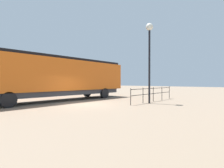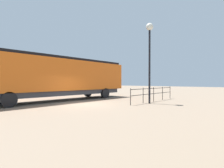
% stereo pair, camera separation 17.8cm
% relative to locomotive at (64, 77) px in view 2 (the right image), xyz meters
% --- Properties ---
extents(ground_plane, '(120.00, 120.00, 0.00)m').
position_rel_locomotive_xyz_m(ground_plane, '(3.87, -0.73, -2.29)').
color(ground_plane, '#84705B').
extents(locomotive, '(3.20, 15.03, 4.08)m').
position_rel_locomotive_xyz_m(locomotive, '(0.00, 0.00, 0.00)').
color(locomotive, orange).
rests_on(locomotive, ground_plane).
extents(lamp_post, '(0.59, 0.59, 6.62)m').
position_rel_locomotive_xyz_m(lamp_post, '(7.57, 3.18, 2.63)').
color(lamp_post, black).
rests_on(lamp_post, ground_plane).
extents(platform_fence, '(0.05, 7.25, 1.30)m').
position_rel_locomotive_xyz_m(platform_fence, '(7.06, 4.83, -1.46)').
color(platform_fence, black).
rests_on(platform_fence, ground_plane).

